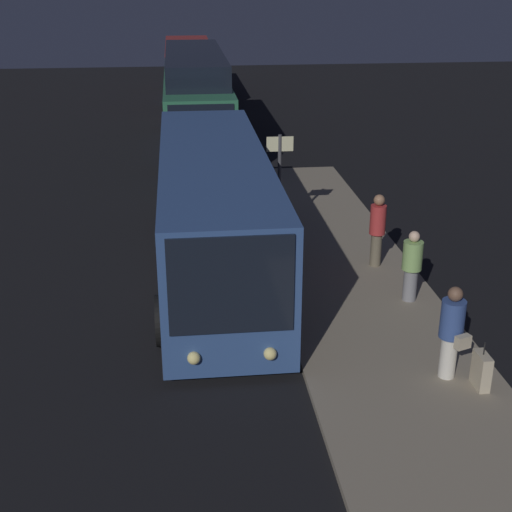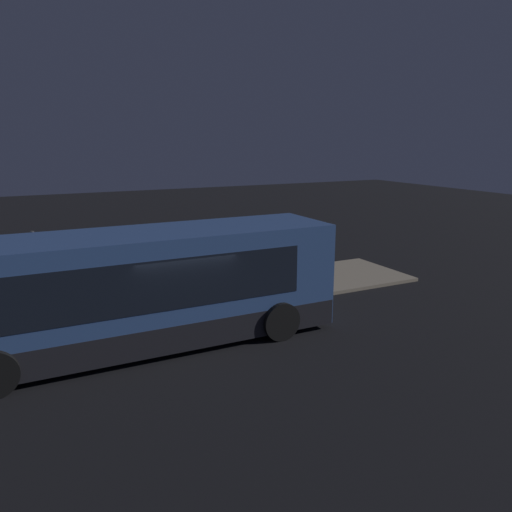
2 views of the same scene
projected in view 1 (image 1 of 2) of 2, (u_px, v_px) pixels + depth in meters
The scene contains 10 objects.
ground at pixel (207, 288), 16.85m from camera, with size 80.00×80.00×0.00m, color black.
platform at pixel (347, 279), 17.17m from camera, with size 20.00×3.58×0.12m.
bus_lead at pixel (214, 213), 17.29m from camera, with size 10.70×2.78×3.00m.
bus_second at pixel (196, 105), 29.35m from camera, with size 11.75×2.80×3.83m.
bus_third at pixel (189, 71), 40.73m from camera, with size 10.22×2.84×2.96m.
passenger_boarding at pixel (377, 227), 17.47m from camera, with size 0.44×0.44×1.84m.
passenger_waiting at pixel (452, 330), 12.66m from camera, with size 0.69×0.55×1.79m.
passenger_with_bags at pixel (412, 264), 15.67m from camera, with size 0.54×0.54×1.64m.
suitcase at pixel (481, 371), 12.58m from camera, with size 0.48×0.20×0.89m.
sign_post at pixel (280, 174), 19.26m from camera, with size 0.10×0.72×2.80m.
Camera 1 is at (15.34, -0.54, 7.10)m, focal length 50.00 mm.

